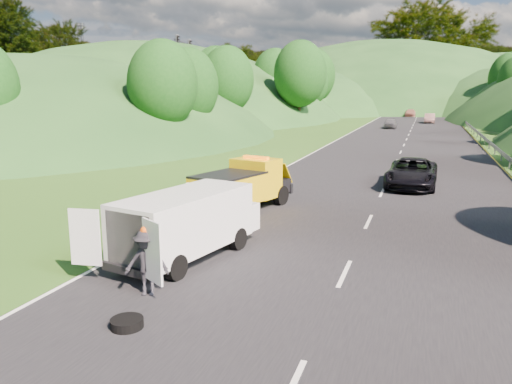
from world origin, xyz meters
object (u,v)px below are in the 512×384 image
(white_van, at_px, (188,221))
(worker, at_px, (148,295))
(tow_truck, at_px, (243,185))
(spare_tire, at_px, (127,328))
(child, at_px, (221,235))
(woman, at_px, (191,223))
(suitcase, at_px, (147,228))
(passing_suv, at_px, (411,187))

(white_van, xyz_separation_m, worker, (0.28, -2.90, -1.17))
(tow_truck, relative_size, spare_tire, 7.72)
(child, distance_m, worker, 5.60)
(white_van, distance_m, worker, 3.14)
(white_van, relative_size, worker, 3.69)
(tow_truck, relative_size, child, 5.18)
(white_van, xyz_separation_m, woman, (-1.82, 3.81, -1.17))
(white_van, height_order, child, white_van)
(child, bearing_deg, worker, -80.70)
(woman, height_order, suitcase, woman)
(spare_tire, bearing_deg, woman, 107.20)
(white_van, height_order, suitcase, white_van)
(child, bearing_deg, spare_tire, -77.58)
(tow_truck, xyz_separation_m, white_van, (0.62, -6.53, 0.08))
(tow_truck, relative_size, suitcase, 10.45)
(woman, xyz_separation_m, suitcase, (-0.75, -1.98, 0.26))
(suitcase, bearing_deg, white_van, -35.53)
(child, xyz_separation_m, spare_tire, (0.87, -7.31, 0.00))
(suitcase, relative_size, spare_tire, 0.74)
(woman, distance_m, worker, 7.03)
(child, height_order, suitcase, child)
(woman, bearing_deg, passing_suv, -50.01)
(woman, relative_size, child, 1.48)
(suitcase, height_order, spare_tire, suitcase)
(tow_truck, distance_m, suitcase, 5.15)
(tow_truck, distance_m, woman, 3.17)
(passing_suv, bearing_deg, child, -115.88)
(worker, distance_m, suitcase, 5.53)
(spare_tire, xyz_separation_m, passing_suv, (5.30, 19.02, 0.00))
(tow_truck, relative_size, white_van, 0.89)
(tow_truck, height_order, spare_tire, tow_truck)
(child, bearing_deg, white_van, -82.80)
(tow_truck, bearing_deg, spare_tire, -67.24)
(white_van, height_order, woman, white_van)
(white_van, bearing_deg, worker, -72.58)
(suitcase, xyz_separation_m, spare_tire, (3.36, -6.46, -0.26))
(child, height_order, worker, worker)
(white_van, distance_m, passing_suv, 15.67)
(suitcase, relative_size, passing_suv, 0.10)
(tow_truck, xyz_separation_m, worker, (0.91, -9.43, -1.10))
(white_van, relative_size, woman, 3.93)
(white_van, bearing_deg, woman, 127.32)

